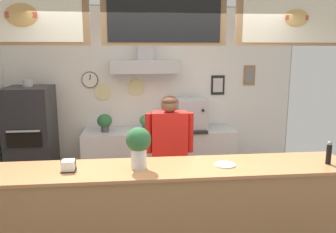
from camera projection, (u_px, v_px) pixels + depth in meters
back_wall_assembly at (152, 90)px, 5.47m from camera, size 4.69×2.35×2.84m
service_counter at (168, 218)px, 3.35m from camera, size 3.59×0.63×1.06m
back_prep_counter at (159, 158)px, 5.44m from camera, size 2.36×0.64×0.93m
pizza_oven at (32, 143)px, 5.00m from camera, size 0.62×0.73×1.74m
shop_worker at (169, 156)px, 4.27m from camera, size 0.60×0.23×1.59m
espresso_machine at (191, 114)px, 5.34m from camera, size 0.46×0.56×0.49m
potted_oregano at (146, 121)px, 5.31m from camera, size 0.20×0.20×0.25m
potted_sage at (105, 122)px, 5.20m from camera, size 0.23×0.23×0.27m
condiment_plate at (225, 165)px, 3.29m from camera, size 0.20×0.20×0.01m
basil_vase at (139, 146)px, 3.17m from camera, size 0.23×0.23×0.39m
pepper_grinder at (329, 153)px, 3.31m from camera, size 0.05×0.05×0.23m
napkin_holder at (68, 166)px, 3.14m from camera, size 0.14×0.13×0.12m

